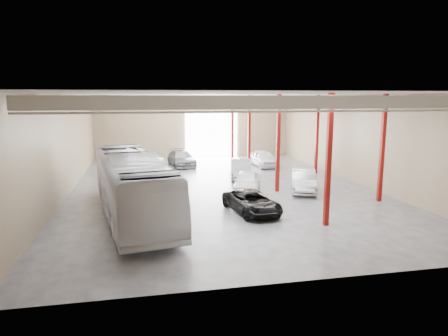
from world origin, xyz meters
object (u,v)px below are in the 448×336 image
object	(u,v)px
coach_bus	(133,186)
car_row_a	(247,182)
car_row_b	(241,169)
car_right_far	(264,158)
black_sedan	(252,202)
car_right_near	(303,180)
car_row_c	(181,158)

from	to	relation	value
coach_bus	car_row_a	distance (m)	9.22
coach_bus	car_row_b	world-z (taller)	coach_bus
car_right_far	coach_bus	bearing A→B (deg)	-133.63
black_sedan	car_row_b	bearing A→B (deg)	68.61
black_sedan	car_right_near	distance (m)	6.94
coach_bus	car_row_c	world-z (taller)	coach_bus
black_sedan	car_row_c	distance (m)	17.55
black_sedan	car_right_near	xyz separation A→B (m)	(5.16, 4.63, 0.14)
car_row_a	car_right_far	xyz separation A→B (m)	(4.39, 10.24, 0.04)
car_row_a	car_row_c	distance (m)	12.69
coach_bus	black_sedan	distance (m)	6.99
car_row_a	black_sedan	bearing A→B (deg)	-82.80
coach_bus	car_right_far	size ratio (longest dim) A/B	2.80
coach_bus	black_sedan	bearing A→B (deg)	-14.59
coach_bus	car_right_far	world-z (taller)	coach_bus
car_row_a	car_row_c	size ratio (longest dim) A/B	0.86
car_row_c	car_right_far	xyz separation A→B (m)	(7.97, -1.94, 0.05)
car_row_a	car_row_c	world-z (taller)	car_row_a
car_row_c	car_row_b	bearing A→B (deg)	-65.93
car_row_a	car_right_far	size ratio (longest dim) A/B	0.95
black_sedan	car_row_c	xyz separation A→B (m)	(-2.52, 17.37, 0.10)
car_row_b	car_right_near	distance (m)	6.63
car_row_b	car_row_c	bearing A→B (deg)	134.68
coach_bus	car_row_c	size ratio (longest dim) A/B	2.54
coach_bus	car_row_a	xyz separation A→B (m)	(7.92, 4.60, -1.07)
car_row_c	car_row_a	bearing A→B (deg)	-81.81
car_row_a	car_right_far	bearing A→B (deg)	85.52
black_sedan	car_row_a	xyz separation A→B (m)	(1.06, 5.20, 0.11)
car_right_near	car_right_far	bearing A→B (deg)	107.61
car_row_c	black_sedan	bearing A→B (deg)	-89.96
car_row_b	car_row_c	xyz separation A→B (m)	(-4.40, 6.97, -0.03)
black_sedan	car_row_b	xyz separation A→B (m)	(1.89, 10.40, 0.13)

